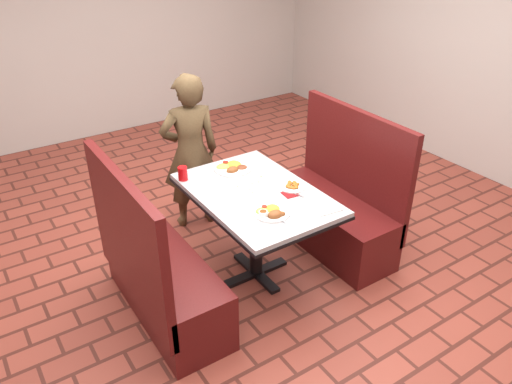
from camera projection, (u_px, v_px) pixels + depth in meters
room at (256, 26)px, 3.03m from camera, size 7.00×7.04×2.82m
dining_table at (256, 203)px, 3.65m from camera, size 0.81×1.21×0.75m
booth_bench_left at (159, 277)px, 3.42m from camera, size 0.47×1.20×1.17m
booth_bench_right at (335, 210)px, 4.19m from camera, size 0.47×1.20×1.17m
diner_person at (190, 153)px, 4.31m from camera, size 0.57×0.43×1.40m
near_dinner_plate at (272, 211)px, 3.32m from camera, size 0.25×0.25×0.08m
far_dinner_plate at (232, 166)px, 3.91m from camera, size 0.29×0.29×0.07m
plantain_plate at (292, 186)px, 3.65m from camera, size 0.20×0.20×0.03m
maroon_napkin at (290, 194)px, 3.57m from camera, size 0.12×0.12×0.00m
spoon_utensil at (297, 195)px, 3.56m from camera, size 0.05×0.11×0.00m
red_tumbler at (183, 173)px, 3.74m from camera, size 0.07×0.07×0.11m
paper_napkin at (325, 208)px, 3.39m from camera, size 0.21×0.17×0.01m
knife_utensil at (278, 217)px, 3.29m from camera, size 0.02×0.17×0.00m
fork_utensil at (266, 217)px, 3.29m from camera, size 0.02×0.17×0.00m
lettuce_shreds at (256, 187)px, 3.66m from camera, size 0.28×0.32×0.00m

